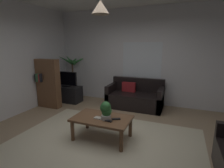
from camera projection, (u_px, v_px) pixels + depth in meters
floor at (106, 142)px, 3.36m from camera, size 5.37×5.04×0.02m
rug at (102, 146)px, 3.18m from camera, size 3.49×2.77×0.01m
wall_back at (140, 57)px, 5.36m from camera, size 5.49×0.06×2.87m
window_pane at (142, 60)px, 5.32m from camera, size 1.17×0.01×1.05m
couch_under_window at (135, 98)px, 5.16m from camera, size 1.57×0.80×0.82m
coffee_table at (102, 121)px, 3.38m from camera, size 1.09×0.68×0.44m
book_on_table_0 at (98, 118)px, 3.32m from camera, size 0.15×0.10×0.02m
remote_on_table_0 at (116, 119)px, 3.27m from camera, size 0.16×0.12×0.02m
remote_on_table_1 at (108, 121)px, 3.19m from camera, size 0.17×0.07×0.02m
potted_plant_on_table at (106, 110)px, 3.27m from camera, size 0.22×0.22×0.34m
tv_stand at (67, 94)px, 5.69m from camera, size 0.90×0.44×0.50m
tv at (66, 79)px, 5.56m from camera, size 0.75×0.16×0.47m
potted_palm_corner at (73, 76)px, 6.04m from camera, size 0.91×0.94×1.48m
bookshelf_corner at (48, 83)px, 5.09m from camera, size 0.70×0.31×1.40m
pendant_lamp at (100, 7)px, 2.95m from camera, size 0.30×0.30×0.58m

